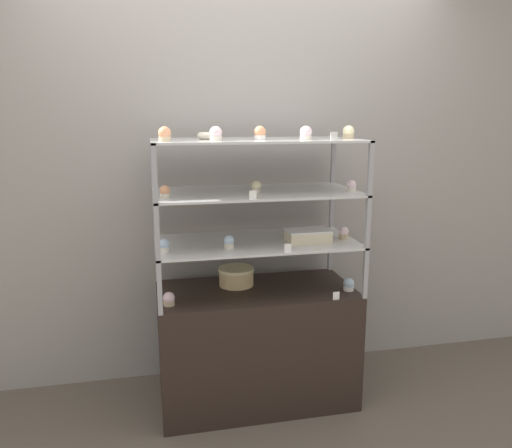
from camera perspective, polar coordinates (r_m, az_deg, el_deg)
ground_plane at (r=3.17m, az=-0.00°, el=-19.13°), size 20.00×20.00×0.00m
back_wall at (r=3.14m, az=-1.66°, el=5.84°), size 8.00×0.05×2.60m
display_base at (r=3.01m, az=-0.00°, el=-13.57°), size 1.11×0.56×0.68m
display_riser_lower at (r=2.80m, az=-0.00°, el=-2.32°), size 1.11×0.56×0.28m
display_riser_middle at (r=2.74m, az=-0.00°, el=3.41°), size 1.11×0.56×0.28m
display_riser_upper at (r=2.71m, az=-0.00°, el=9.31°), size 1.11×0.56×0.28m
layer_cake_centerpiece at (r=2.92m, az=-2.27°, el=-5.99°), size 0.21×0.21×0.11m
sheet_cake_frosted at (r=2.79m, az=5.96°, el=-1.31°), size 0.24×0.15×0.07m
cupcake_0 at (r=2.67m, az=-9.92°, el=-8.46°), size 0.06×0.06×0.07m
cupcake_1 at (r=2.89m, az=10.54°, el=-6.83°), size 0.06×0.06×0.07m
price_tag_0 at (r=2.74m, az=9.15°, el=-8.11°), size 0.04×0.00×0.04m
cupcake_2 at (r=2.60m, az=-10.45°, el=-2.49°), size 0.05×0.05×0.07m
cupcake_3 at (r=2.64m, az=-3.10°, el=-2.07°), size 0.05×0.05×0.07m
cupcake_4 at (r=2.88m, az=10.00°, el=-1.02°), size 0.05×0.05×0.07m
price_tag_1 at (r=2.57m, az=3.66°, el=-2.75°), size 0.04×0.00×0.04m
cupcake_5 at (r=2.55m, az=-10.38°, el=3.62°), size 0.05×0.05×0.06m
cupcake_6 at (r=2.69m, az=0.03°, el=4.25°), size 0.05×0.05×0.06m
cupcake_7 at (r=2.77m, az=10.85°, el=4.26°), size 0.05×0.05×0.06m
price_tag_2 at (r=2.47m, az=-0.36°, el=3.34°), size 0.04×0.00×0.04m
cupcake_8 at (r=2.53m, az=-10.40°, el=10.05°), size 0.06×0.06×0.07m
cupcake_9 at (r=2.55m, az=-4.62°, el=10.22°), size 0.06×0.06×0.07m
cupcake_10 at (r=2.65m, az=0.45°, el=10.33°), size 0.06×0.06×0.07m
cupcake_11 at (r=2.65m, az=5.72°, el=10.28°), size 0.06×0.06×0.07m
cupcake_12 at (r=2.82m, az=10.53°, el=10.25°), size 0.06×0.06×0.07m
price_tag_3 at (r=2.56m, az=8.91°, el=9.86°), size 0.04×0.00×0.04m
donut_glazed at (r=2.74m, az=-5.39°, el=10.02°), size 0.13×0.13×0.04m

